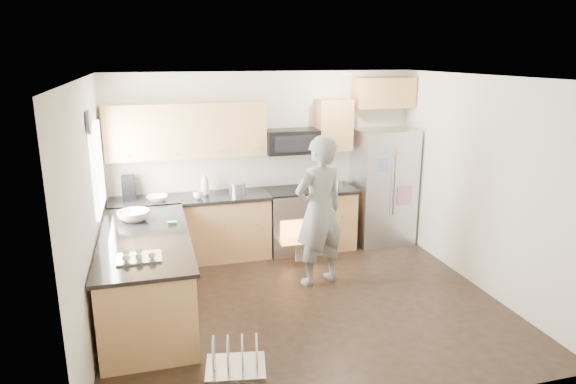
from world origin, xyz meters
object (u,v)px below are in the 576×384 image
object	(u,v)px
stove_range	(293,206)
person	(319,212)
refrigerator	(383,186)
dish_rack	(235,360)

from	to	relation	value
stove_range	person	size ratio (longest dim) A/B	0.94
person	refrigerator	bearing A→B (deg)	-157.29
stove_range	dish_rack	xyz separation A→B (m)	(-1.34, -2.76, -0.59)
stove_range	refrigerator	size ratio (longest dim) A/B	1.02
person	stove_range	bearing A→B (deg)	-107.57
stove_range	refrigerator	bearing A→B (deg)	0.30
stove_range	refrigerator	world-z (taller)	stove_range
person	dish_rack	world-z (taller)	person
refrigerator	stove_range	bearing A→B (deg)	178.87
dish_rack	stove_range	bearing A→B (deg)	64.07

